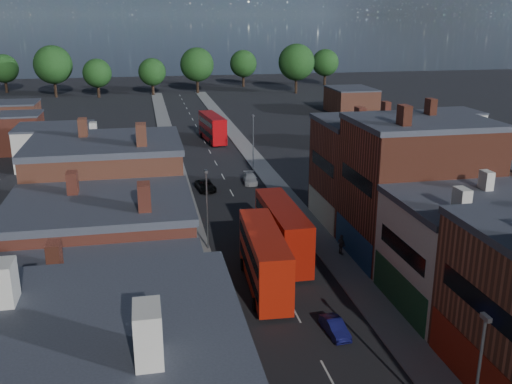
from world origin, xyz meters
name	(u,v)px	position (x,y,z in m)	size (l,w,h in m)	color
pavement_west	(181,191)	(-6.50, 50.00, 0.06)	(3.00, 200.00, 0.12)	gray
pavement_east	(277,185)	(6.50, 50.00, 0.06)	(3.00, 200.00, 0.12)	gray
lamp_post_1	(478,375)	(5.20, 0.00, 4.70)	(0.25, 0.70, 8.12)	slate
lamp_post_2	(207,204)	(-5.20, 30.00, 4.70)	(0.25, 0.70, 8.12)	slate
lamp_post_3	(253,137)	(5.20, 60.00, 4.70)	(0.25, 0.70, 8.12)	slate
bus_0	(264,258)	(-1.50, 20.75, 2.76)	(3.42, 11.96, 5.12)	red
bus_1	(282,230)	(1.50, 26.57, 2.80)	(3.12, 12.04, 5.19)	#AA1709
bus_2	(212,127)	(1.50, 79.94, 2.65)	(3.83, 11.58, 4.91)	#AE070B
car_1	(335,327)	(2.00, 12.49, 0.57)	(1.20, 3.45, 1.14)	#131455
car_2	(206,186)	(-3.21, 49.79, 0.66)	(2.18, 4.73, 1.31)	black
car_3	(250,179)	(3.21, 51.98, 0.64)	(1.78, 4.38, 1.27)	silver
ped_1	(199,321)	(-7.70, 14.47, 1.04)	(0.89, 0.49, 1.84)	#44201B
ped_3	(341,245)	(7.23, 26.00, 1.11)	(1.16, 0.53, 1.97)	#57504B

